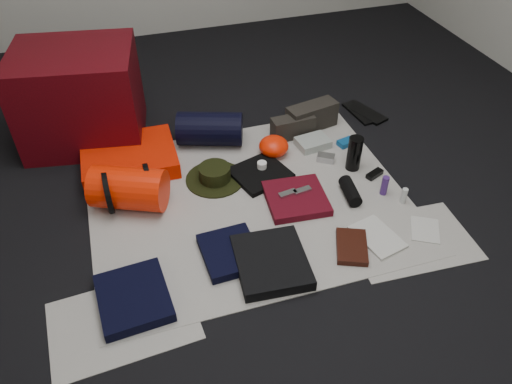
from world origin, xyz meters
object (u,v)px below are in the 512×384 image
object	(u,v)px
stuff_sack	(129,188)
compact_camera	(326,158)
sleeping_pad	(129,158)
water_bottle	(354,153)
navy_duffel	(210,129)
paperback_book	(352,247)
red_cabinet	(80,97)

from	to	relation	value
stuff_sack	compact_camera	xyz separation A→B (m)	(1.09, 0.05, -0.09)
sleeping_pad	water_bottle	distance (m)	1.25
sleeping_pad	water_bottle	size ratio (longest dim) A/B	2.56
stuff_sack	water_bottle	bearing A→B (deg)	-2.82
water_bottle	navy_duffel	bearing A→B (deg)	145.88
navy_duffel	compact_camera	size ratio (longest dim) A/B	3.92
sleeping_pad	compact_camera	bearing A→B (deg)	-15.70
compact_camera	paperback_book	size ratio (longest dim) A/B	0.45
stuff_sack	water_bottle	xyz separation A→B (m)	(1.21, -0.06, -0.01)
sleeping_pad	compact_camera	size ratio (longest dim) A/B	5.32
sleeping_pad	paperback_book	world-z (taller)	sleeping_pad
red_cabinet	paperback_book	distance (m)	1.74
sleeping_pad	navy_duffel	distance (m)	0.49
water_bottle	paperback_book	size ratio (longest dim) A/B	0.93
navy_duffel	compact_camera	bearing A→B (deg)	-13.60
red_cabinet	water_bottle	size ratio (longest dim) A/B	3.32
red_cabinet	paperback_book	bearing A→B (deg)	-40.55
red_cabinet	paperback_book	size ratio (longest dim) A/B	3.10
red_cabinet	compact_camera	distance (m)	1.45
compact_camera	water_bottle	bearing A→B (deg)	-10.37
navy_duffel	paperback_book	world-z (taller)	navy_duffel
sleeping_pad	stuff_sack	bearing A→B (deg)	-95.38
compact_camera	sleeping_pad	bearing A→B (deg)	-163.68
sleeping_pad	paperback_book	distance (m)	1.32
sleeping_pad	paperback_book	xyz separation A→B (m)	(0.90, -0.96, -0.03)
water_bottle	red_cabinet	bearing A→B (deg)	151.01
navy_duffel	paperback_book	bearing A→B (deg)	-49.02
red_cabinet	water_bottle	world-z (taller)	red_cabinet
water_bottle	paperback_book	bearing A→B (deg)	-116.07
water_bottle	sleeping_pad	bearing A→B (deg)	161.07
navy_duffel	water_bottle	bearing A→B (deg)	-15.47
red_cabinet	stuff_sack	size ratio (longest dim) A/B	1.80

